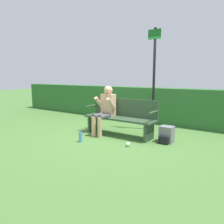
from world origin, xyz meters
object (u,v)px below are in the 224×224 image
park_bench (121,117)px  person_seated (106,108)px  water_bottle (80,137)px  signpost (154,74)px  backpack (166,135)px

park_bench → person_seated: 0.45m
person_seated → water_bottle: person_seated is taller
park_bench → person_seated: size_ratio=1.52×
person_seated → signpost: bearing=53.8°
backpack → person_seated: bearing=-173.9°
person_seated → water_bottle: (-0.04, -0.91, -0.57)m
park_bench → signpost: 1.50m
park_bench → person_seated: bearing=-158.6°
water_bottle → backpack: bearing=33.8°
person_seated → backpack: bearing=6.1°
person_seated → backpack: person_seated is taller
person_seated → signpost: (0.81, 1.11, 0.85)m
signpost → person_seated: bearing=-126.2°
backpack → signpost: size_ratio=0.14×
park_bench → backpack: bearing=1.1°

